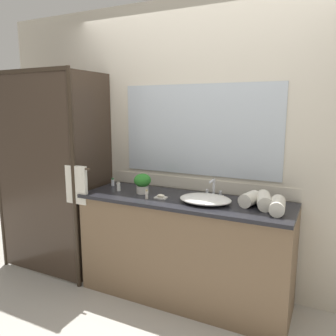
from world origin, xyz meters
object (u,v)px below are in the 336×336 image
object	(u,v)px
potted_plant	(142,182)
rolled_towel_far_edge	(250,199)
faucet	(213,191)
amenity_bottle_conditioner	(147,195)
sink_basin	(205,199)
amenity_bottle_shampoo	(113,182)
amenity_bottle_body_wash	(119,187)
rolled_towel_near_edge	(277,206)
rolled_towel_middle	(264,200)
soap_dish	(161,197)

from	to	relation	value
potted_plant	rolled_towel_far_edge	distance (m)	0.94
faucet	amenity_bottle_conditioner	distance (m)	0.57
sink_basin	amenity_bottle_shampoo	xyz separation A→B (m)	(-1.02, 0.16, 0.01)
amenity_bottle_body_wash	amenity_bottle_shampoo	size ratio (longest dim) A/B	1.08
sink_basin	rolled_towel_far_edge	size ratio (longest dim) A/B	2.34
sink_basin	faucet	xyz separation A→B (m)	(0.00, 0.20, 0.02)
rolled_towel_far_edge	potted_plant	bearing A→B (deg)	-177.65
potted_plant	rolled_towel_near_edge	size ratio (longest dim) A/B	0.73
faucet	rolled_towel_middle	xyz separation A→B (m)	(0.45, -0.12, 0.01)
amenity_bottle_body_wash	rolled_towel_near_edge	world-z (taller)	rolled_towel_near_edge
sink_basin	amenity_bottle_body_wash	bearing A→B (deg)	178.88
rolled_towel_near_edge	faucet	bearing A→B (deg)	159.33
faucet	rolled_towel_near_edge	world-z (taller)	faucet
faucet	potted_plant	bearing A→B (deg)	-164.71
soap_dish	faucet	bearing A→B (deg)	32.25
faucet	potted_plant	distance (m)	0.63
rolled_towel_near_edge	rolled_towel_middle	bearing A→B (deg)	142.02
amenity_bottle_body_wash	rolled_towel_far_edge	xyz separation A→B (m)	(1.19, 0.06, 0.02)
amenity_bottle_body_wash	rolled_towel_far_edge	world-z (taller)	rolled_towel_far_edge
amenity_bottle_conditioner	rolled_towel_near_edge	xyz separation A→B (m)	(1.03, 0.10, 0.02)
faucet	amenity_bottle_body_wash	bearing A→B (deg)	-167.88
rolled_towel_near_edge	potted_plant	bearing A→B (deg)	177.80
amenity_bottle_shampoo	soap_dish	bearing A→B (deg)	-17.51
potted_plant	amenity_bottle_conditioner	bearing A→B (deg)	-48.82
amenity_bottle_conditioner	rolled_towel_middle	bearing A→B (deg)	11.47
amenity_bottle_conditioner	rolled_towel_middle	xyz separation A→B (m)	(0.92, 0.19, 0.02)
sink_basin	amenity_bottle_shampoo	distance (m)	1.03
amenity_bottle_shampoo	rolled_towel_near_edge	size ratio (longest dim) A/B	0.31
sink_basin	potted_plant	size ratio (longest dim) A/B	2.37
rolled_towel_near_edge	rolled_towel_middle	xyz separation A→B (m)	(-0.11, 0.09, 0.00)
soap_dish	amenity_bottle_body_wash	size ratio (longest dim) A/B	1.21
rolled_towel_far_edge	amenity_bottle_conditioner	bearing A→B (deg)	-167.20
amenity_bottle_shampoo	rolled_towel_far_edge	bearing A→B (deg)	-3.69
faucet	amenity_bottle_shampoo	size ratio (longest dim) A/B	2.22
potted_plant	faucet	bearing A→B (deg)	15.29
sink_basin	potted_plant	world-z (taller)	potted_plant
faucet	rolled_towel_near_edge	xyz separation A→B (m)	(0.56, -0.21, 0.00)
faucet	rolled_towel_middle	bearing A→B (deg)	-15.54
rolled_towel_far_edge	rolled_towel_middle	bearing A→B (deg)	1.32
soap_dish	rolled_towel_near_edge	xyz separation A→B (m)	(0.94, 0.03, 0.04)
rolled_towel_middle	soap_dish	bearing A→B (deg)	-172.03
soap_dish	amenity_bottle_conditioner	bearing A→B (deg)	-143.40
amenity_bottle_conditioner	rolled_towel_far_edge	size ratio (longest dim) A/B	0.45
faucet	amenity_bottle_conditioner	world-z (taller)	faucet
amenity_bottle_conditioner	amenity_bottle_shampoo	size ratio (longest dim) A/B	1.05
rolled_towel_middle	rolled_towel_far_edge	xyz separation A→B (m)	(-0.11, -0.00, -0.00)
sink_basin	rolled_towel_far_edge	distance (m)	0.35
rolled_towel_middle	rolled_towel_near_edge	bearing A→B (deg)	-37.98
potted_plant	rolled_towel_near_edge	world-z (taller)	potted_plant
amenity_bottle_body_wash	rolled_towel_far_edge	size ratio (longest dim) A/B	0.46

